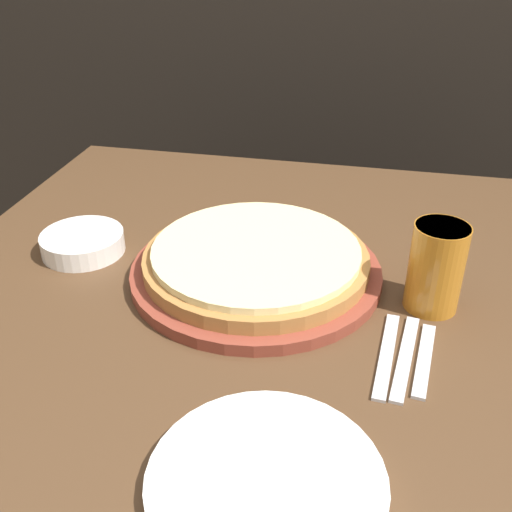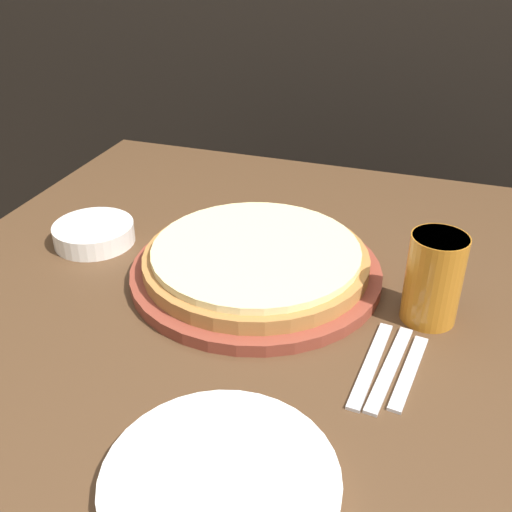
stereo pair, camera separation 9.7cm
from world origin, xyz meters
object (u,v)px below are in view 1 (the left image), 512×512
pizza_on_board (256,263)px  side_bowl (83,243)px  dinner_plate (266,482)px  beer_glass (437,264)px  dinner_knife (405,357)px  spoon (424,360)px  fork (387,355)px

pizza_on_board → side_bowl: size_ratio=2.84×
dinner_plate → side_bowl: (-0.41, 0.42, 0.01)m
beer_glass → dinner_knife: (-0.04, -0.14, -0.07)m
dinner_plate → side_bowl: size_ratio=1.77×
beer_glass → pizza_on_board: bearing=175.1°
pizza_on_board → beer_glass: size_ratio=2.98×
dinner_knife → spoon: 0.02m
fork → spoon: bearing=0.0°
dinner_knife → dinner_plate: bearing=-120.5°
fork → side_bowl: bearing=161.7°
beer_glass → dinner_knife: beer_glass is taller
beer_glass → dinner_plate: beer_glass is taller
beer_glass → dinner_plate: 0.43m
pizza_on_board → spoon: 0.31m
dinner_knife → spoon: bearing=0.0°
side_bowl → dinner_knife: bearing=-17.6°
pizza_on_board → side_bowl: bearing=176.9°
pizza_on_board → dinner_plate: (0.10, -0.40, -0.02)m
pizza_on_board → dinner_knife: (0.24, -0.16, -0.02)m
side_bowl → dinner_knife: (0.56, -0.18, -0.02)m
fork → dinner_knife: bearing=0.0°
spoon → side_bowl: bearing=163.2°
pizza_on_board → fork: bearing=-36.3°
beer_glass → dinner_plate: (-0.18, -0.38, -0.07)m
fork → spoon: (0.05, 0.00, 0.00)m
dinner_knife → spoon: same height
dinner_knife → side_bowl: bearing=162.4°
pizza_on_board → beer_glass: (0.28, -0.02, 0.05)m
pizza_on_board → dinner_knife: pizza_on_board is taller
beer_glass → spoon: 0.15m
side_bowl → fork: 0.56m
spoon → dinner_plate: bearing=-124.7°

